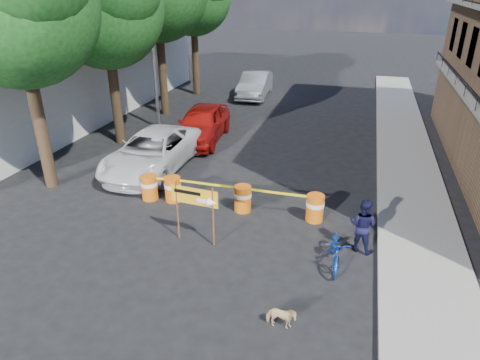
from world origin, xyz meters
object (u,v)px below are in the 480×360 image
Objects in this scene: barrel_far_left at (149,187)px; barrel_mid_right at (243,198)px; detour_sign at (200,202)px; sedan_silver at (255,85)px; bicycle at (338,236)px; dog at (281,318)px; pedestrian at (363,225)px; sedan_red at (202,124)px; barrel_far_right at (315,207)px; barrel_mid_left at (173,189)px; suv_white at (153,152)px.

barrel_far_left is 3.38m from barrel_mid_right.
detour_sign is 17.70m from sedan_silver.
bicycle is 2.61× the size of dog.
pedestrian is 0.33× the size of sedan_red.
sedan_silver is at bearing 13.28° from dog.
detour_sign is 3.87m from bicycle.
barrel_mid_left is at bearing -179.97° from barrel_far_right.
barrel_far_right is at bearing -72.35° from sedan_silver.
dog is 0.14× the size of sedan_silver.
barrel_mid_left is at bearing 41.58° from dog.
sedan_silver is (-2.82, 17.47, -0.56)m from detour_sign.
barrel_far_right is at bearing 0.47° from barrel_mid_right.
barrel_mid_right is at bearing 0.07° from pedestrian.
barrel_far_left and barrel_mid_left have the same top height.
barrel_mid_right is 3.92m from bicycle.
barrel_mid_right is at bearing -80.57° from sedan_silver.
bicycle is (3.22, -2.19, 0.43)m from barrel_mid_right.
barrel_mid_left is 1.31× the size of dog.
bicycle is at bearing -17.67° from barrel_far_left.
pedestrian is (4.48, 0.92, -0.56)m from detour_sign.
detour_sign is 5.98m from suv_white.
detour_sign reaches higher than suv_white.
suv_white reaches higher than barrel_mid_left.
sedan_silver is (1.00, 12.91, 0.03)m from suv_white.
pedestrian reaches higher than sedan_silver.
suv_white is at bearing 161.21° from barrel_far_right.
bicycle is (-0.63, -0.90, 0.10)m from pedestrian.
detour_sign is at bearing -37.59° from barrel_far_left.
detour_sign reaches higher than barrel_far_left.
detour_sign is 2.70× the size of dog.
pedestrian is (1.47, -1.31, 0.33)m from barrel_far_right.
detour_sign reaches higher than sedan_silver.
barrel_far_left is 6.32m from sedan_red.
sedan_silver is at bearing 105.30° from bicycle.
barrel_mid_right is at bearing 78.56° from detour_sign.
dog is (2.26, -4.93, -0.18)m from barrel_mid_right.
barrel_mid_right is 15.64m from sedan_silver.
dog is (4.80, -4.95, -0.18)m from barrel_mid_left.
suv_white is 3.92m from sedan_red.
suv_white is (-8.30, 3.63, -0.03)m from pedestrian.
sedan_silver is at bearing 103.48° from detour_sign.
bicycle reaches higher than sedan_red.
barrel_far_left is at bearing -178.48° from barrel_mid_right.
suv_white is at bearing 40.16° from dog.
dog is at bearing -39.01° from detour_sign.
sedan_silver is (-0.07, 15.35, 0.33)m from barrel_far_left.
detour_sign is at bearing 30.22° from pedestrian.
barrel_far_left is 3.59m from detour_sign.
barrel_far_left is at bearing -178.92° from barrel_far_right.
barrel_mid_left is at bearing 179.63° from barrel_mid_right.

